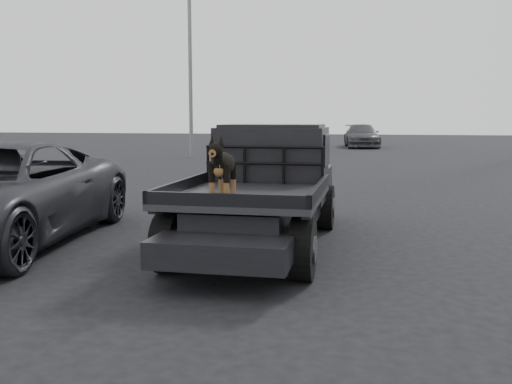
% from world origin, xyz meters
% --- Properties ---
extents(ground, '(120.00, 120.00, 0.00)m').
position_xyz_m(ground, '(0.00, 0.00, 0.00)').
color(ground, black).
rests_on(ground, ground).
extents(flatbed_ute, '(2.00, 5.40, 0.92)m').
position_xyz_m(flatbed_ute, '(0.12, 1.91, 0.46)').
color(flatbed_ute, black).
rests_on(flatbed_ute, ground).
extents(ute_cab, '(1.72, 1.30, 0.88)m').
position_xyz_m(ute_cab, '(0.12, 2.86, 1.36)').
color(ute_cab, black).
rests_on(ute_cab, flatbed_ute).
extents(headache_rack, '(1.80, 0.08, 0.55)m').
position_xyz_m(headache_rack, '(0.12, 2.11, 1.20)').
color(headache_rack, black).
rests_on(headache_rack, flatbed_ute).
extents(dog, '(0.32, 0.60, 0.74)m').
position_xyz_m(dog, '(-0.04, 0.33, 1.29)').
color(dog, black).
rests_on(dog, flatbed_ute).
extents(distant_car_a, '(1.57, 4.50, 1.48)m').
position_xyz_m(distant_car_a, '(-3.33, 26.45, 0.74)').
color(distant_car_a, '#545459').
rests_on(distant_car_a, ground).
extents(distant_car_b, '(2.63, 5.27, 1.47)m').
position_xyz_m(distant_car_b, '(0.95, 31.26, 0.74)').
color(distant_car_b, '#404045').
rests_on(distant_car_b, ground).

